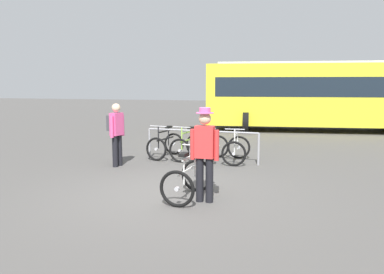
{
  "coord_description": "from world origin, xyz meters",
  "views": [
    {
      "loc": [
        2.23,
        -6.84,
        2.15
      ],
      "look_at": [
        0.23,
        0.92,
        1.0
      ],
      "focal_mm": 35.09,
      "sensor_mm": 36.0,
      "label": 1
    }
  ],
  "objects_px": {
    "racked_bike_lime": "(188,146)",
    "racked_bike_black": "(165,145)",
    "racked_bike_white": "(236,149)",
    "pedestrian_with_backpack": "(116,131)",
    "bus_distant": "(319,93)",
    "featured_bicycle": "(190,172)",
    "person_with_featured_bike": "(205,151)",
    "racked_bike_teal": "(212,148)"
  },
  "relations": [
    {
      "from": "featured_bicycle",
      "to": "bus_distant",
      "type": "bearing_deg",
      "value": 74.74
    },
    {
      "from": "racked_bike_teal",
      "to": "person_with_featured_bike",
      "type": "relative_size",
      "value": 0.69
    },
    {
      "from": "person_with_featured_bike",
      "to": "pedestrian_with_backpack",
      "type": "bearing_deg",
      "value": 140.68
    },
    {
      "from": "pedestrian_with_backpack",
      "to": "racked_bike_black",
      "type": "bearing_deg",
      "value": 58.43
    },
    {
      "from": "person_with_featured_bike",
      "to": "bus_distant",
      "type": "distance_m",
      "value": 11.8
    },
    {
      "from": "person_with_featured_bike",
      "to": "racked_bike_white",
      "type": "bearing_deg",
      "value": 88.6
    },
    {
      "from": "pedestrian_with_backpack",
      "to": "racked_bike_white",
      "type": "bearing_deg",
      "value": 23.1
    },
    {
      "from": "racked_bike_teal",
      "to": "bus_distant",
      "type": "distance_m",
      "value": 8.59
    },
    {
      "from": "featured_bicycle",
      "to": "person_with_featured_bike",
      "type": "xyz_separation_m",
      "value": [
        0.33,
        -0.21,
        0.46
      ]
    },
    {
      "from": "racked_bike_black",
      "to": "featured_bicycle",
      "type": "distance_m",
      "value": 3.93
    },
    {
      "from": "pedestrian_with_backpack",
      "to": "bus_distant",
      "type": "distance_m",
      "value": 10.72
    },
    {
      "from": "racked_bike_white",
      "to": "featured_bicycle",
      "type": "bearing_deg",
      "value": -96.99
    },
    {
      "from": "racked_bike_teal",
      "to": "bus_distant",
      "type": "xyz_separation_m",
      "value": [
        3.35,
        7.79,
        1.37
      ]
    },
    {
      "from": "racked_bike_lime",
      "to": "racked_bike_white",
      "type": "distance_m",
      "value": 1.4
    },
    {
      "from": "featured_bicycle",
      "to": "pedestrian_with_backpack",
      "type": "xyz_separation_m",
      "value": [
        -2.54,
        2.14,
        0.45
      ]
    },
    {
      "from": "featured_bicycle",
      "to": "bus_distant",
      "type": "height_order",
      "value": "bus_distant"
    },
    {
      "from": "racked_bike_lime",
      "to": "racked_bike_black",
      "type": "bearing_deg",
      "value": 176.0
    },
    {
      "from": "racked_bike_teal",
      "to": "featured_bicycle",
      "type": "distance_m",
      "value": 3.47
    },
    {
      "from": "pedestrian_with_backpack",
      "to": "featured_bicycle",
      "type": "bearing_deg",
      "value": -40.07
    },
    {
      "from": "racked_bike_lime",
      "to": "pedestrian_with_backpack",
      "type": "height_order",
      "value": "pedestrian_with_backpack"
    },
    {
      "from": "featured_bicycle",
      "to": "racked_bike_white",
      "type": "bearing_deg",
      "value": 83.01
    },
    {
      "from": "person_with_featured_bike",
      "to": "pedestrian_with_backpack",
      "type": "xyz_separation_m",
      "value": [
        -2.87,
        2.35,
        -0.01
      ]
    },
    {
      "from": "pedestrian_with_backpack",
      "to": "bus_distant",
      "type": "bearing_deg",
      "value": 58.34
    },
    {
      "from": "racked_bike_white",
      "to": "person_with_featured_bike",
      "type": "xyz_separation_m",
      "value": [
        -0.09,
        -3.62,
        0.58
      ]
    },
    {
      "from": "racked_bike_white",
      "to": "person_with_featured_bike",
      "type": "bearing_deg",
      "value": -91.4
    },
    {
      "from": "racked_bike_black",
      "to": "pedestrian_with_backpack",
      "type": "xyz_separation_m",
      "value": [
        -0.87,
        -1.41,
        0.57
      ]
    },
    {
      "from": "featured_bicycle",
      "to": "bus_distant",
      "type": "relative_size",
      "value": 0.12
    },
    {
      "from": "racked_bike_lime",
      "to": "racked_bike_white",
      "type": "relative_size",
      "value": 1.09
    },
    {
      "from": "racked_bike_lime",
      "to": "racked_bike_teal",
      "type": "xyz_separation_m",
      "value": [
        0.7,
        -0.05,
        -0.0
      ]
    },
    {
      "from": "featured_bicycle",
      "to": "racked_bike_lime",
      "type": "bearing_deg",
      "value": 105.64
    },
    {
      "from": "racked_bike_black",
      "to": "bus_distant",
      "type": "height_order",
      "value": "bus_distant"
    },
    {
      "from": "racked_bike_black",
      "to": "racked_bike_lime",
      "type": "xyz_separation_m",
      "value": [
        0.7,
        -0.05,
        0.0
      ]
    },
    {
      "from": "featured_bicycle",
      "to": "person_with_featured_bike",
      "type": "distance_m",
      "value": 0.61
    },
    {
      "from": "pedestrian_with_backpack",
      "to": "bus_distant",
      "type": "xyz_separation_m",
      "value": [
        5.61,
        9.1,
        0.8
      ]
    },
    {
      "from": "racked_bike_lime",
      "to": "featured_bicycle",
      "type": "bearing_deg",
      "value": -74.36
    },
    {
      "from": "pedestrian_with_backpack",
      "to": "bus_distant",
      "type": "relative_size",
      "value": 0.16
    },
    {
      "from": "racked_bike_white",
      "to": "featured_bicycle",
      "type": "relative_size",
      "value": 0.9
    },
    {
      "from": "racked_bike_white",
      "to": "person_with_featured_bike",
      "type": "relative_size",
      "value": 0.65
    },
    {
      "from": "racked_bike_white",
      "to": "bus_distant",
      "type": "xyz_separation_m",
      "value": [
        2.65,
        7.83,
        1.37
      ]
    },
    {
      "from": "featured_bicycle",
      "to": "person_with_featured_bike",
      "type": "bearing_deg",
      "value": -32.94
    },
    {
      "from": "racked_bike_white",
      "to": "pedestrian_with_backpack",
      "type": "xyz_separation_m",
      "value": [
        -2.96,
        -1.26,
        0.57
      ]
    },
    {
      "from": "bus_distant",
      "to": "racked_bike_white",
      "type": "bearing_deg",
      "value": -108.69
    }
  ]
}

